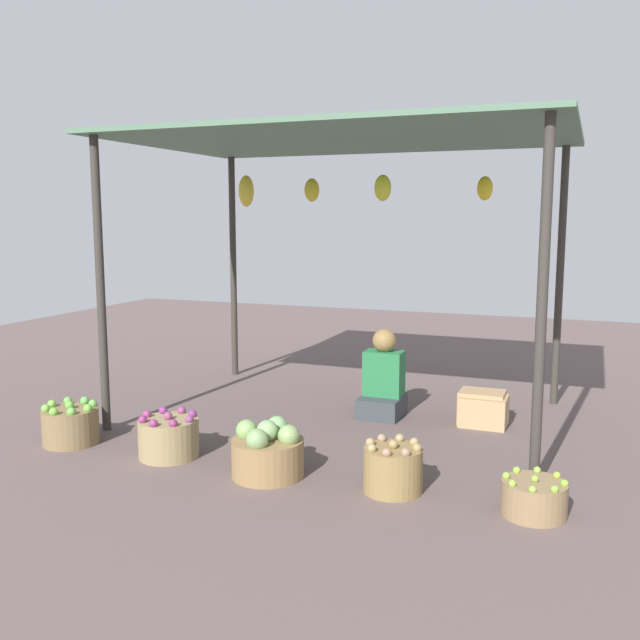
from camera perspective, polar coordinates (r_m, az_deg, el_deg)
The scene contains 10 objects.
ground_plane at distance 6.34m, azimuth 2.04°, elevation -7.76°, with size 14.00×14.00×0.00m, color #604F4D.
market_stall_structure at distance 6.12m, azimuth 2.13°, elevation 13.17°, with size 3.73×2.55×2.44m.
vendor_person at distance 6.31m, azimuth 5.14°, elevation -5.08°, with size 0.36×0.44×0.78m.
basket_green_apples at distance 5.89m, azimuth -19.58°, elevation -8.02°, with size 0.43×0.43×0.34m.
basket_purple_onions at distance 5.38m, azimuth -12.18°, elevation -9.27°, with size 0.44×0.44×0.34m.
basket_cabbages at distance 4.90m, azimuth -4.27°, elevation -10.66°, with size 0.50×0.50×0.39m.
basket_potatoes at distance 4.66m, azimuth 5.94°, elevation -11.90°, with size 0.38×0.38×0.34m.
basket_limes at distance 4.50m, azimuth 16.97°, elevation -13.63°, with size 0.39×0.39×0.25m.
wooden_crate_near_vendor at distance 6.22m, azimuth 13.00°, elevation -6.92°, with size 0.38×0.29×0.29m, color tan.
wooden_crate_stacked_rear at distance 6.18m, azimuth 13.15°, elevation -7.19°, with size 0.39×0.31×0.25m, color tan.
Camera 1 is at (2.02, -5.75, 1.77)m, focal length 39.44 mm.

